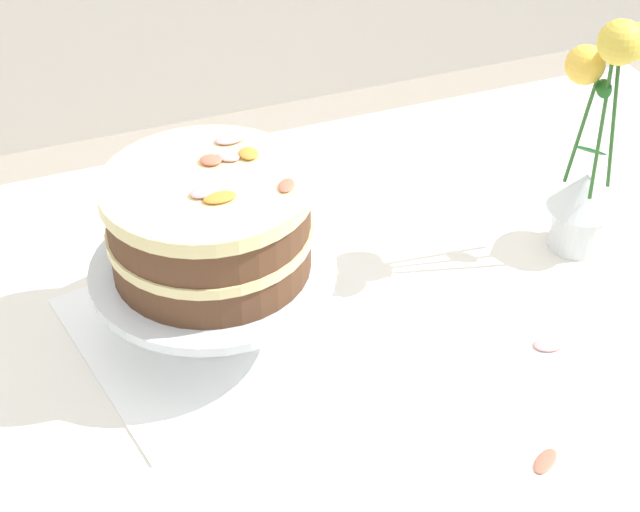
{
  "coord_description": "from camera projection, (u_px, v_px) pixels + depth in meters",
  "views": [
    {
      "loc": [
        -0.4,
        -0.83,
        1.56
      ],
      "look_at": [
        -0.08,
        0.02,
        0.86
      ],
      "focal_mm": 56.29,
      "sensor_mm": 36.0,
      "label": 1
    }
  ],
  "objects": [
    {
      "name": "cake_stand",
      "position": [
        214.0,
        276.0,
        1.18
      ],
      "size": [
        0.29,
        0.29,
        0.1
      ],
      "color": "silver",
      "rests_on": "linen_napkin"
    },
    {
      "name": "loose_petal_0",
      "position": [
        545.0,
        461.0,
        1.06
      ],
      "size": [
        0.04,
        0.04,
        0.0
      ],
      "primitive_type": "ellipsoid",
      "rotation": [
        0.0,
        0.0,
        0.61
      ],
      "color": "#E56B51",
      "rests_on": "dining_table"
    },
    {
      "name": "flower_vase",
      "position": [
        591.0,
        159.0,
        1.28
      ],
      "size": [
        0.1,
        0.1,
        0.34
      ],
      "color": "silver",
      "rests_on": "dining_table"
    },
    {
      "name": "linen_napkin",
      "position": [
        218.0,
        328.0,
        1.23
      ],
      "size": [
        0.37,
        0.37,
        0.0
      ],
      "primitive_type": "cube",
      "rotation": [
        0.0,
        0.0,
        0.19
      ],
      "color": "white",
      "rests_on": "dining_table"
    },
    {
      "name": "layer_cake",
      "position": [
        210.0,
        223.0,
        1.13
      ],
      "size": [
        0.24,
        0.24,
        0.12
      ],
      "color": "brown",
      "rests_on": "cake_stand"
    },
    {
      "name": "dining_table",
      "position": [
        391.0,
        400.0,
        1.26
      ],
      "size": [
        1.4,
        1.0,
        0.74
      ],
      "color": "white",
      "rests_on": "ground"
    },
    {
      "name": "loose_petal_1",
      "position": [
        549.0,
        344.0,
        1.2
      ],
      "size": [
        0.04,
        0.03,
        0.0
      ],
      "primitive_type": "ellipsoid",
      "rotation": [
        0.0,
        0.0,
        3.06
      ],
      "color": "pink",
      "rests_on": "dining_table"
    }
  ]
}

